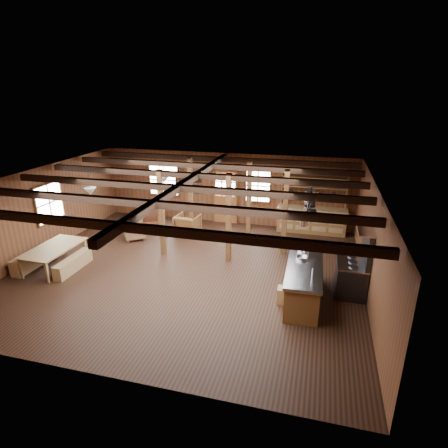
{
  "coord_description": "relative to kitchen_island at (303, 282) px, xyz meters",
  "views": [
    {
      "loc": [
        3.6,
        -9.41,
        5.16
      ],
      "look_at": [
        0.88,
        0.89,
        1.26
      ],
      "focal_mm": 30.0,
      "sensor_mm": 36.0,
      "label": 1
    }
  ],
  "objects": [
    {
      "name": "kitchen_island",
      "position": [
        0.0,
        0.0,
        0.0
      ],
      "size": [
        0.92,
        2.51,
        1.2
      ],
      "rotation": [
        0.0,
        0.0,
        0.02
      ],
      "color": "brown",
      "rests_on": "floor"
    },
    {
      "name": "notice_boards",
      "position": [
        -4.91,
        5.17,
        1.16
      ],
      "size": [
        1.08,
        0.03,
        0.9
      ],
      "color": "silver",
      "rests_on": "wall_back"
    },
    {
      "name": "window_back_left",
      "position": [
        -6.01,
        5.17,
        1.12
      ],
      "size": [
        1.32,
        0.06,
        1.32
      ],
      "color": "white",
      "rests_on": "wall_back"
    },
    {
      "name": "window_left",
      "position": [
        -8.37,
        1.21,
        1.12
      ],
      "size": [
        0.14,
        1.24,
        1.32
      ],
      "color": "white",
      "rests_on": "wall_back"
    },
    {
      "name": "back_door",
      "position": [
        -3.41,
        5.16,
        0.4
      ],
      "size": [
        1.02,
        0.08,
        2.15
      ],
      "color": "brown",
      "rests_on": "floor"
    },
    {
      "name": "room",
      "position": [
        -3.41,
        0.71,
        0.92
      ],
      "size": [
        10.04,
        9.04,
        2.84
      ],
      "color": "black",
      "rests_on": "ground"
    },
    {
      "name": "timber_posts",
      "position": [
        -2.89,
        2.79,
        0.92
      ],
      "size": [
        3.95,
        2.35,
        2.8
      ],
      "color": "#4E2716",
      "rests_on": "floor"
    },
    {
      "name": "counter_pot",
      "position": [
        -0.08,
        0.74,
        0.56
      ],
      "size": [
        0.32,
        0.32,
        0.19
      ],
      "primitive_type": "cylinder",
      "color": "silver",
      "rests_on": "kitchen_island"
    },
    {
      "name": "pot_rack",
      "position": [
        -0.02,
        1.0,
        1.8
      ],
      "size": [
        0.37,
        3.0,
        0.44
      ],
      "color": "#2F2F31",
      "rests_on": "ceiling"
    },
    {
      "name": "commercial_range",
      "position": [
        1.24,
        0.81,
        0.13
      ],
      "size": [
        0.79,
        1.51,
        1.87
      ],
      "color": "#2F2F31",
      "rests_on": "floor"
    },
    {
      "name": "bench_wall",
      "position": [
        -8.06,
        -0.1,
        -0.24
      ],
      "size": [
        0.33,
        1.76,
        0.48
      ],
      "primitive_type": "cube",
      "color": "olive",
      "rests_on": "floor"
    },
    {
      "name": "ceiling_joists",
      "position": [
        -3.41,
        0.89,
        2.2
      ],
      "size": [
        9.8,
        8.82,
        0.18
      ],
      "color": "black",
      "rests_on": "ceiling"
    },
    {
      "name": "bench_aisle",
      "position": [
        -6.73,
        -0.1,
        -0.27
      ],
      "size": [
        0.29,
        1.53,
        0.42
      ],
      "primitive_type": "cube",
      "color": "olive",
      "rests_on": "floor"
    },
    {
      "name": "bowl",
      "position": [
        -0.11,
        0.41,
        0.5
      ],
      "size": [
        0.29,
        0.29,
        0.07
      ],
      "primitive_type": "imported",
      "rotation": [
        0.0,
        0.0,
        0.01
      ],
      "color": "silver",
      "rests_on": "kitchen_island"
    },
    {
      "name": "back_counter",
      "position": [
        -0.01,
        4.92,
        0.12
      ],
      "size": [
        2.55,
        0.6,
        2.45
      ],
      "color": "brown",
      "rests_on": "floor"
    },
    {
      "name": "armchair_b",
      "position": [
        -4.42,
        3.52,
        -0.1
      ],
      "size": [
        0.89,
        0.91,
        0.76
      ],
      "primitive_type": "imported",
      "rotation": [
        0.0,
        0.0,
        3.05
      ],
      "color": "brown",
      "rests_on": "floor"
    },
    {
      "name": "pendant_lamps",
      "position": [
        -5.66,
        1.71,
        1.77
      ],
      "size": [
        1.86,
        2.36,
        0.66
      ],
      "color": "#2F2F31",
      "rests_on": "ceiling"
    },
    {
      "name": "dining_table",
      "position": [
        -7.31,
        -0.1,
        -0.14
      ],
      "size": [
        1.12,
        1.95,
        0.67
      ],
      "primitive_type": "imported",
      "rotation": [
        0.0,
        0.0,
        1.55
      ],
      "color": "olive",
      "rests_on": "floor"
    },
    {
      "name": "armchair_c",
      "position": [
        -6.12,
        2.64,
        -0.15
      ],
      "size": [
        1.0,
        0.99,
        0.66
      ],
      "primitive_type": "imported",
      "rotation": [
        0.0,
        0.0,
        2.2
      ],
      "color": "brown",
      "rests_on": "floor"
    },
    {
      "name": "armchair_a",
      "position": [
        -6.34,
        4.16,
        -0.09
      ],
      "size": [
        1.13,
        1.14,
        0.78
      ],
      "primitive_type": "imported",
      "rotation": [
        0.0,
        0.0,
        3.62
      ],
      "color": "#5D2F1C",
      "rests_on": "floor"
    },
    {
      "name": "window_back_right",
      "position": [
        -2.11,
        5.17,
        1.12
      ],
      "size": [
        1.02,
        0.06,
        1.32
      ],
      "color": "white",
      "rests_on": "wall_back"
    },
    {
      "name": "step_stool",
      "position": [
        -0.41,
        -0.31,
        -0.27
      ],
      "size": [
        0.48,
        0.35,
        0.42
      ],
      "primitive_type": "cube",
      "rotation": [
        0.0,
        0.0,
        0.03
      ],
      "color": "olive",
      "rests_on": "floor"
    }
  ]
}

